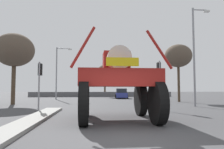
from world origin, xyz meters
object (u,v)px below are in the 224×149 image
(sedan_ahead, at_px, (121,94))
(streetlight_far_left, at_px, (58,70))
(traffic_signal_near_left, at_px, (40,75))
(streetlight_near_right, at_px, (195,52))
(bare_tree_left, at_px, (14,50))
(bare_tree_right, at_px, (178,56))
(bare_tree_far_center, at_px, (105,71))
(oversize_sprayer, at_px, (117,82))
(traffic_signal_near_right, at_px, (159,74))

(sedan_ahead, bearing_deg, streetlight_far_left, 109.76)
(traffic_signal_near_left, height_order, streetlight_near_right, streetlight_near_right)
(bare_tree_left, relative_size, bare_tree_right, 1.04)
(sedan_ahead, relative_size, traffic_signal_near_left, 1.23)
(bare_tree_far_center, bearing_deg, bare_tree_right, -61.69)
(oversize_sprayer, height_order, streetlight_far_left, streetlight_far_left)
(traffic_signal_near_right, distance_m, bare_tree_left, 14.39)
(oversize_sprayer, xyz_separation_m, bare_tree_right, (8.58, 13.04, 3.42))
(oversize_sprayer, height_order, bare_tree_right, bare_tree_right)
(streetlight_near_right, distance_m, bare_tree_left, 17.14)
(traffic_signal_near_left, height_order, bare_tree_right, bare_tree_right)
(sedan_ahead, xyz_separation_m, bare_tree_right, (5.64, -8.76, 4.61))
(traffic_signal_near_left, distance_m, streetlight_near_right, 13.05)
(sedan_ahead, relative_size, streetlight_far_left, 0.57)
(traffic_signal_near_right, bearing_deg, streetlight_far_left, 124.02)
(oversize_sprayer, height_order, bare_tree_far_center, bare_tree_far_center)
(oversize_sprayer, distance_m, bare_tree_right, 15.98)
(sedan_ahead, xyz_separation_m, streetlight_far_left, (-9.29, -2.61, 3.42))
(sedan_ahead, height_order, traffic_signal_near_right, traffic_signal_near_right)
(streetlight_near_right, height_order, bare_tree_right, streetlight_near_right)
(bare_tree_far_center, bearing_deg, sedan_ahead, -69.03)
(sedan_ahead, xyz_separation_m, streetlight_near_right, (4.68, -14.82, 4.06))
(streetlight_near_right, bearing_deg, bare_tree_right, 81.01)
(traffic_signal_near_right, height_order, streetlight_far_left, streetlight_far_left)
(sedan_ahead, height_order, bare_tree_left, bare_tree_left)
(oversize_sprayer, distance_m, streetlight_near_right, 10.73)
(sedan_ahead, bearing_deg, bare_tree_far_center, 25.00)
(traffic_signal_near_right, xyz_separation_m, bare_tree_right, (4.99, 8.57, 2.71))
(traffic_signal_near_right, relative_size, bare_tree_left, 0.51)
(streetlight_near_right, distance_m, bare_tree_far_center, 21.90)
(traffic_signal_near_right, xyz_separation_m, streetlight_far_left, (-9.94, 14.72, 1.52))
(streetlight_far_left, bearing_deg, bare_tree_right, -22.37)
(oversize_sprayer, bearing_deg, sedan_ahead, -8.91)
(oversize_sprayer, bearing_deg, streetlight_near_right, -48.73)
(traffic_signal_near_right, bearing_deg, streetlight_near_right, 31.96)
(traffic_signal_near_right, bearing_deg, oversize_sprayer, -128.76)
(traffic_signal_near_right, relative_size, streetlight_near_right, 0.41)
(traffic_signal_near_left, height_order, traffic_signal_near_right, traffic_signal_near_right)
(oversize_sprayer, xyz_separation_m, streetlight_near_right, (7.62, 6.98, 2.87))
(bare_tree_right, bearing_deg, sedan_ahead, 122.79)
(sedan_ahead, relative_size, streetlight_near_right, 0.48)
(oversize_sprayer, bearing_deg, traffic_signal_near_right, -39.99)
(streetlight_far_left, bearing_deg, bare_tree_far_center, 50.72)
(streetlight_near_right, xyz_separation_m, bare_tree_far_center, (-6.97, 20.77, -0.09))
(bare_tree_left, bearing_deg, traffic_signal_near_left, -56.31)
(streetlight_near_right, relative_size, bare_tree_right, 1.30)
(traffic_signal_near_left, bearing_deg, bare_tree_right, 32.29)
(traffic_signal_near_left, bearing_deg, streetlight_far_left, 95.30)
(bare_tree_far_center, bearing_deg, streetlight_near_right, -71.46)
(bare_tree_left, bearing_deg, bare_tree_far_center, 60.24)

